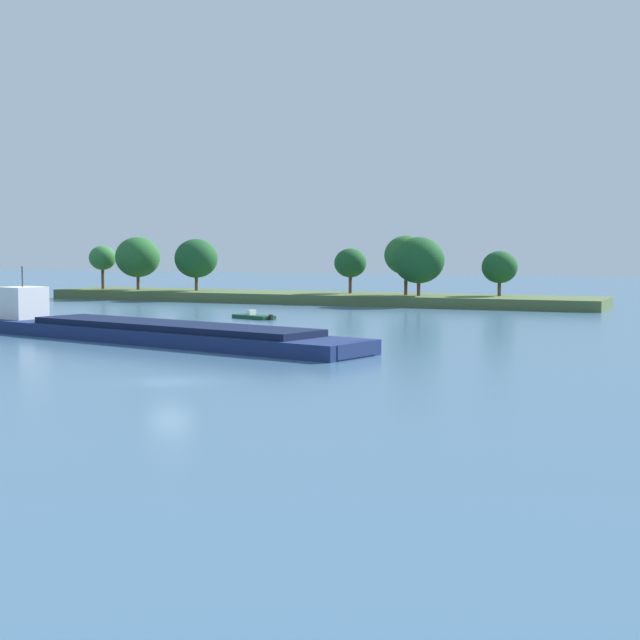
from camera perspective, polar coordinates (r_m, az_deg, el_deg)
name	(u,v)px	position (r m, az deg, el deg)	size (l,w,h in m)	color
ground_plane	(170,382)	(54.18, -8.75, -3.59)	(400.00, 400.00, 0.00)	#3D607F
treeline_island	(301,279)	(129.27, -1.15, 2.40)	(75.73, 11.39, 8.80)	#4C6038
cargo_barge	(148,330)	(77.34, -10.05, -0.60)	(38.36, 14.87, 5.68)	navy
fishing_skiff	(41,319)	(100.57, -16.03, 0.07)	(2.96, 5.03, 0.92)	slate
small_motorboat	(254,317)	(100.24, -3.89, 0.20)	(5.24, 3.48, 0.89)	#19472D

